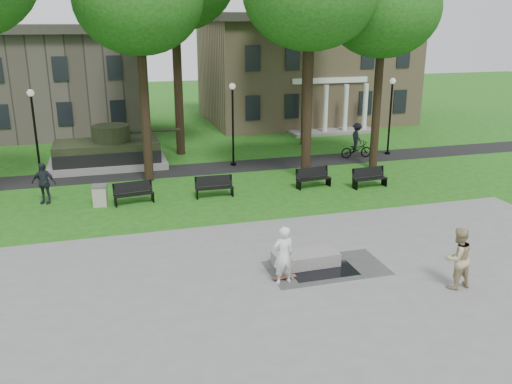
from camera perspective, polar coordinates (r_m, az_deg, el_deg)
The scene contains 23 objects.
ground at distance 20.25m, azimuth 4.63°, elevation -5.80°, with size 120.00×120.00×0.00m, color #214B11.
plaza at distance 16.17m, azimuth 11.02°, elevation -12.43°, with size 22.00×16.00×0.02m, color gray.
footpath at distance 31.15m, azimuth -3.15°, elevation 2.63°, with size 44.00×2.60×0.01m, color black.
building_right at distance 46.61m, azimuth 5.05°, elevation 12.96°, with size 17.00×12.00×8.60m.
building_left at distance 44.28m, azimuth -22.01°, elevation 10.58°, with size 15.00×10.00×7.20m, color #4C443D.
tree_1 at distance 27.96m, azimuth -12.28°, elevation 19.11°, with size 6.20×6.20×11.63m.
tree_3 at distance 30.63m, azimuth 13.25°, elevation 18.21°, with size 6.00×6.00×11.19m.
lamp_left at distance 30.28m, azimuth -22.26°, elevation 6.33°, with size 0.36×0.36×4.73m.
lamp_mid at distance 30.96m, azimuth -2.46°, elevation 7.83°, with size 0.36×0.36×4.73m.
lamp_right at distance 34.68m, azimuth 13.98°, elevation 8.38°, with size 0.36×0.36×4.73m.
tank_monument at distance 32.16m, azimuth -15.31°, elevation 4.07°, with size 7.45×3.40×2.40m.
puddle at distance 18.43m, azimuth 7.11°, elevation -8.27°, with size 2.20×1.20×0.00m, color black.
concrete_block at distance 18.74m, azimuth 5.25°, elevation -7.00°, with size 2.20×1.00×0.45m, color gray.
skateboard at distance 17.80m, azimuth 3.00°, elevation -9.01°, with size 0.78×0.20×0.07m, color brown.
skateboarder at distance 17.13m, azimuth 2.90°, elevation -6.68°, with size 0.70×0.46×1.93m, color white.
friend_watching at distance 17.97m, azimuth 20.44°, elevation -6.53°, with size 0.97×0.75×1.99m, color tan.
pedestrian_walker at distance 26.51m, azimuth -21.45°, elevation 0.89°, with size 1.13×0.47×1.92m, color #22252D.
cyclist at distance 33.68m, azimuth 10.54°, elevation 5.03°, with size 1.97×1.13×2.15m.
park_bench_0 at distance 25.40m, azimuth -12.75°, elevation -0.03°, with size 1.84×0.76×1.00m.
park_bench_1 at distance 25.82m, azimuth -4.44°, elevation 0.64°, with size 1.81×0.57×1.00m.
park_bench_2 at distance 27.37m, azimuth 6.03°, elevation 1.58°, with size 1.84×0.73×1.00m.
park_bench_3 at distance 27.83m, azimuth 11.83°, elevation 1.56°, with size 1.83×0.66×1.00m.
trash_bin at distance 25.48m, azimuth -16.09°, elevation -0.33°, with size 0.75×0.75×0.96m.
Camera 1 is at (-6.72, -17.35, 8.00)m, focal length 38.00 mm.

